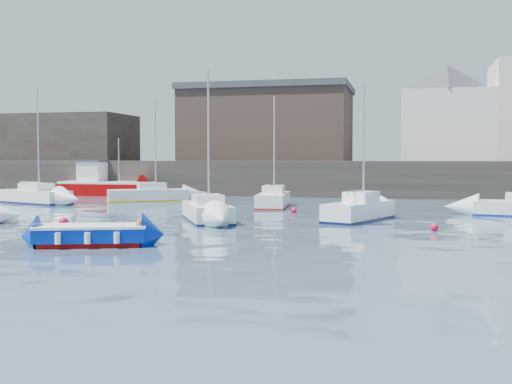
% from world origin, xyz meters
% --- Properties ---
extents(water, '(220.00, 220.00, 0.00)m').
position_xyz_m(water, '(0.00, 0.00, 0.00)').
color(water, '#2D4760').
rests_on(water, ground).
extents(quay_wall, '(90.00, 5.00, 3.00)m').
position_xyz_m(quay_wall, '(0.00, 35.00, 1.50)').
color(quay_wall, '#28231E').
rests_on(quay_wall, ground).
extents(land_strip, '(90.00, 32.00, 2.80)m').
position_xyz_m(land_strip, '(0.00, 53.00, 1.40)').
color(land_strip, '#28231E').
rests_on(land_strip, ground).
extents(bldg_east_d, '(11.14, 11.14, 8.95)m').
position_xyz_m(bldg_east_d, '(11.00, 41.50, 7.36)').
color(bldg_east_d, white).
rests_on(bldg_east_d, land_strip).
extents(warehouse, '(16.40, 10.40, 7.60)m').
position_xyz_m(warehouse, '(-6.00, 43.00, 6.62)').
color(warehouse, '#3D2D26').
rests_on(warehouse, land_strip).
extents(bldg_west, '(14.00, 8.00, 5.00)m').
position_xyz_m(bldg_west, '(-28.00, 42.00, 5.30)').
color(bldg_west, '#353028').
rests_on(bldg_west, land_strip).
extents(blue_dinghy, '(4.38, 2.98, 0.77)m').
position_xyz_m(blue_dinghy, '(-3.82, 1.66, 0.43)').
color(blue_dinghy, '#930303').
rests_on(blue_dinghy, ground).
extents(fishing_boat, '(7.49, 2.82, 4.96)m').
position_xyz_m(fishing_boat, '(-18.39, 31.50, 0.96)').
color(fishing_boat, '#930303').
rests_on(fishing_boat, ground).
extents(sailboat_b, '(4.34, 6.15, 7.63)m').
position_xyz_m(sailboat_b, '(-2.52, 11.67, 0.50)').
color(sailboat_b, white).
rests_on(sailboat_b, ground).
extents(sailboat_c, '(3.57, 5.63, 7.08)m').
position_xyz_m(sailboat_c, '(5.11, 13.63, 0.54)').
color(sailboat_c, white).
rests_on(sailboat_c, ground).
extents(sailboat_e, '(6.60, 4.25, 8.11)m').
position_xyz_m(sailboat_e, '(-18.49, 21.21, 0.53)').
color(sailboat_e, white).
rests_on(sailboat_e, ground).
extents(sailboat_f, '(2.34, 5.79, 7.34)m').
position_xyz_m(sailboat_f, '(-1.07, 21.59, 0.52)').
color(sailboat_f, white).
rests_on(sailboat_f, ground).
extents(sailboat_h, '(6.10, 4.61, 7.65)m').
position_xyz_m(sailboat_h, '(-11.38, 25.19, 0.50)').
color(sailboat_h, white).
rests_on(sailboat_h, ground).
extents(buoy_near, '(0.44, 0.44, 0.44)m').
position_xyz_m(buoy_near, '(-8.36, 7.62, 0.00)').
color(buoy_near, '#F5063A').
rests_on(buoy_near, ground).
extents(buoy_mid, '(0.35, 0.35, 0.35)m').
position_xyz_m(buoy_mid, '(8.70, 9.58, 0.00)').
color(buoy_mid, '#F5063A').
rests_on(buoy_mid, ground).
extents(buoy_far, '(0.36, 0.36, 0.36)m').
position_xyz_m(buoy_far, '(1.04, 17.40, 0.00)').
color(buoy_far, '#F5063A').
rests_on(buoy_far, ground).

